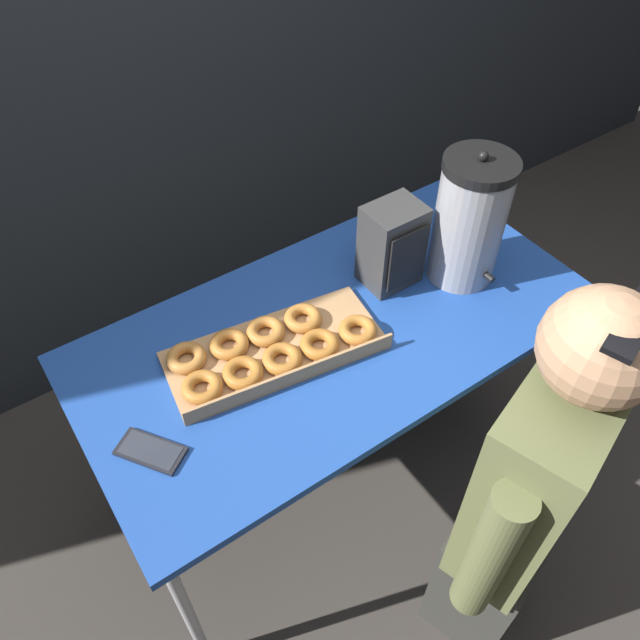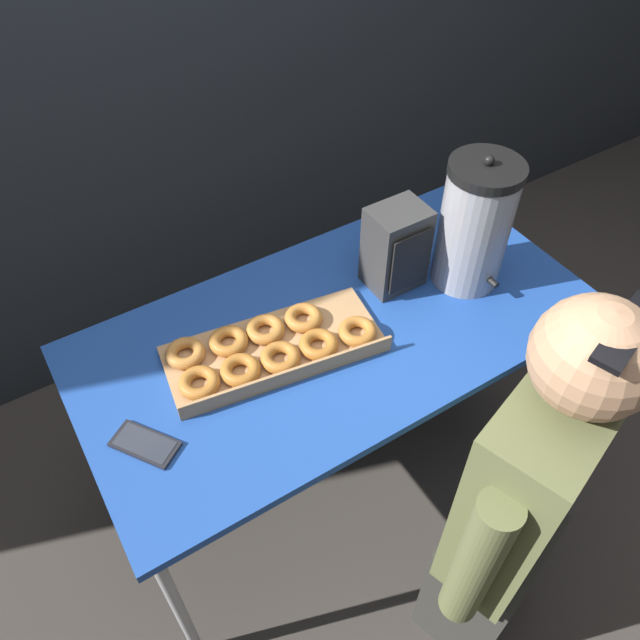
{
  "view_description": "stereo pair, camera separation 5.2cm",
  "coord_description": "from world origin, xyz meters",
  "px_view_note": "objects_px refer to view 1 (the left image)",
  "views": [
    {
      "loc": [
        -0.7,
        -0.93,
        2.04
      ],
      "look_at": [
        -0.06,
        0.0,
        0.82
      ],
      "focal_mm": 35.0,
      "sensor_mm": 36.0,
      "label": 1
    },
    {
      "loc": [
        -0.66,
        -0.96,
        2.04
      ],
      "look_at": [
        -0.06,
        0.0,
        0.82
      ],
      "focal_mm": 35.0,
      "sensor_mm": 36.0,
      "label": 2
    }
  ],
  "objects_px": {
    "coffee_urn": "(469,220)",
    "person_seated": "(524,499)",
    "space_heater": "(392,246)",
    "donut_box": "(271,350)",
    "cell_phone": "(151,451)"
  },
  "relations": [
    {
      "from": "donut_box",
      "to": "person_seated",
      "type": "xyz_separation_m",
      "value": [
        0.31,
        -0.65,
        -0.14
      ]
    },
    {
      "from": "coffee_urn",
      "to": "person_seated",
      "type": "relative_size",
      "value": 0.31
    },
    {
      "from": "coffee_urn",
      "to": "space_heater",
      "type": "height_order",
      "value": "coffee_urn"
    },
    {
      "from": "donut_box",
      "to": "cell_phone",
      "type": "relative_size",
      "value": 3.46
    },
    {
      "from": "cell_phone",
      "to": "space_heater",
      "type": "xyz_separation_m",
      "value": [
        0.83,
        0.15,
        0.12
      ]
    },
    {
      "from": "donut_box",
      "to": "coffee_urn",
      "type": "height_order",
      "value": "coffee_urn"
    },
    {
      "from": "space_heater",
      "to": "person_seated",
      "type": "height_order",
      "value": "person_seated"
    },
    {
      "from": "coffee_urn",
      "to": "donut_box",
      "type": "bearing_deg",
      "value": 176.36
    },
    {
      "from": "donut_box",
      "to": "coffee_urn",
      "type": "xyz_separation_m",
      "value": [
        0.64,
        -0.04,
        0.17
      ]
    },
    {
      "from": "person_seated",
      "to": "coffee_urn",
      "type": "bearing_deg",
      "value": -136.01
    },
    {
      "from": "space_heater",
      "to": "person_seated",
      "type": "distance_m",
      "value": 0.75
    },
    {
      "from": "donut_box",
      "to": "space_heater",
      "type": "xyz_separation_m",
      "value": [
        0.45,
        0.06,
        0.11
      ]
    },
    {
      "from": "donut_box",
      "to": "cell_phone",
      "type": "bearing_deg",
      "value": -158.07
    },
    {
      "from": "coffee_urn",
      "to": "person_seated",
      "type": "height_order",
      "value": "person_seated"
    },
    {
      "from": "cell_phone",
      "to": "space_heater",
      "type": "distance_m",
      "value": 0.85
    }
  ]
}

